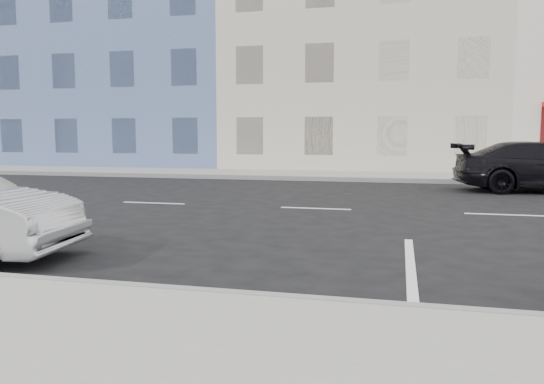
% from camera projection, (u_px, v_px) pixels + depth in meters
% --- Properties ---
extents(ground, '(120.00, 120.00, 0.00)m').
position_uv_depth(ground, '(406.00, 212.00, 11.56)').
color(ground, black).
rests_on(ground, ground).
extents(sidewalk_far, '(80.00, 3.40, 0.15)m').
position_uv_depth(sidewalk_far, '(275.00, 174.00, 21.12)').
color(sidewalk_far, gray).
rests_on(sidewalk_far, ground).
extents(curb_far, '(80.00, 0.12, 0.16)m').
position_uv_depth(curb_far, '(264.00, 178.00, 19.48)').
color(curb_far, gray).
rests_on(curb_far, ground).
extents(bldg_blue, '(12.00, 12.00, 13.00)m').
position_uv_depth(bldg_blue, '(151.00, 48.00, 29.86)').
color(bldg_blue, '#526A98').
rests_on(bldg_blue, ground).
extents(bldg_cream, '(12.00, 12.00, 11.50)m').
position_uv_depth(bldg_cream, '(366.00, 54.00, 27.14)').
color(bldg_cream, beige).
rests_on(bldg_cream, ground).
extents(car_far, '(5.23, 2.56, 1.46)m').
position_uv_depth(car_far, '(544.00, 167.00, 15.43)').
color(car_far, black).
rests_on(car_far, ground).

